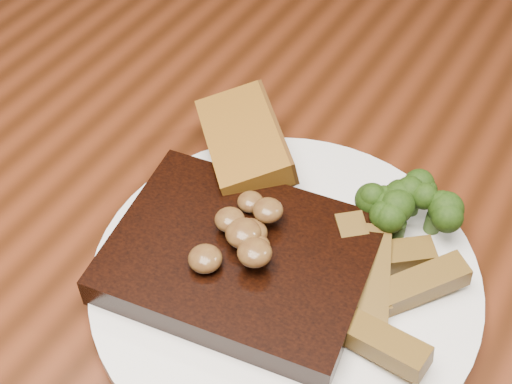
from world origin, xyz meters
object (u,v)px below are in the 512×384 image
(steak, at_px, (240,259))
(potato_wedges, at_px, (356,292))
(chair_far, at_px, (371,53))
(garlic_bread, at_px, (243,157))
(plate, at_px, (285,281))
(dining_table, at_px, (261,292))

(steak, distance_m, potato_wedges, 0.09)
(chair_far, distance_m, steak, 0.71)
(steak, xyz_separation_m, potato_wedges, (0.09, 0.02, -0.00))
(steak, bearing_deg, potato_wedges, 4.18)
(steak, bearing_deg, chair_far, 94.49)
(garlic_bread, height_order, potato_wedges, same)
(potato_wedges, bearing_deg, steak, -166.70)
(potato_wedges, bearing_deg, garlic_bread, 152.83)
(plate, xyz_separation_m, steak, (-0.03, -0.01, 0.02))
(chair_far, height_order, garlic_bread, chair_far)
(dining_table, distance_m, steak, 0.13)
(dining_table, relative_size, potato_wedges, 14.66)
(garlic_bread, distance_m, potato_wedges, 0.16)
(chair_far, height_order, steak, chair_far)
(plate, xyz_separation_m, garlic_bread, (-0.09, 0.08, 0.02))
(steak, height_order, potato_wedges, steak)
(steak, relative_size, potato_wedges, 1.75)
(potato_wedges, bearing_deg, plate, -172.14)
(plate, distance_m, steak, 0.04)
(garlic_bread, relative_size, potato_wedges, 0.98)
(dining_table, distance_m, potato_wedges, 0.16)
(garlic_bread, xyz_separation_m, potato_wedges, (0.14, -0.07, 0.00))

